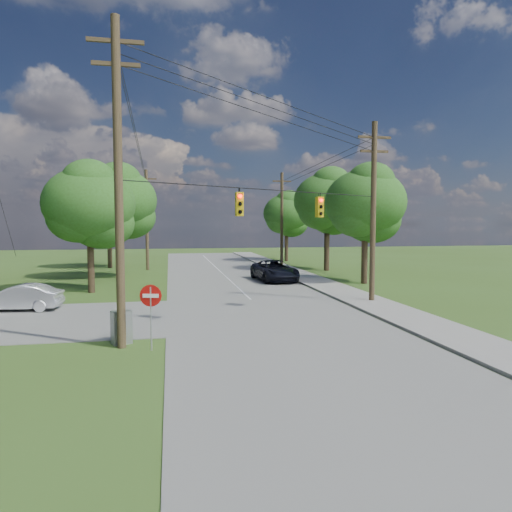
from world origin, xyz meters
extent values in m
plane|color=#3B581D|center=(0.00, 0.00, 0.00)|extent=(140.00, 140.00, 0.00)
cube|color=gray|center=(2.00, 5.00, 0.01)|extent=(10.00, 100.00, 0.03)
cube|color=gray|center=(8.70, 5.00, 0.06)|extent=(2.60, 100.00, 0.12)
cylinder|color=brown|center=(-4.60, 0.40, 6.00)|extent=(0.32, 0.32, 12.00)
cube|color=brown|center=(-4.60, 0.40, 11.10)|extent=(2.00, 0.12, 0.14)
cube|color=brown|center=(-4.60, 0.40, 10.30)|extent=(1.70, 0.12, 0.14)
cylinder|color=brown|center=(8.90, 8.00, 5.25)|extent=(0.32, 0.32, 10.50)
cube|color=brown|center=(8.90, 8.00, 9.60)|extent=(2.00, 0.12, 0.14)
cube|color=brown|center=(8.90, 8.00, 8.80)|extent=(1.70, 0.12, 0.14)
cylinder|color=brown|center=(8.90, 30.00, 5.00)|extent=(0.32, 0.32, 10.00)
cube|color=brown|center=(8.90, 30.00, 9.10)|extent=(2.00, 0.12, 0.14)
cylinder|color=brown|center=(-5.00, 30.00, 5.00)|extent=(0.32, 0.32, 10.00)
cube|color=brown|center=(-5.00, 30.00, 9.10)|extent=(2.00, 0.12, 0.14)
cylinder|color=black|center=(2.15, 4.20, 10.35)|extent=(13.52, 7.63, 1.53)
cylinder|color=black|center=(2.15, 4.20, 9.95)|extent=(13.52, 7.63, 1.53)
cylinder|color=black|center=(2.15, 4.20, 9.55)|extent=(13.52, 7.63, 1.53)
cylinder|color=black|center=(8.90, 19.00, 9.35)|extent=(0.03, 22.00, 0.53)
cylinder|color=black|center=(-4.80, 15.20, 10.10)|extent=(0.43, 29.60, 2.03)
cylinder|color=black|center=(8.90, 19.00, 8.95)|extent=(0.03, 22.00, 0.53)
cylinder|color=black|center=(-4.80, 15.20, 9.70)|extent=(0.43, 29.60, 2.03)
cylinder|color=black|center=(2.15, 4.20, 6.20)|extent=(13.52, 7.63, 0.04)
cube|color=yellow|center=(0.26, 3.02, 5.48)|extent=(0.32, 0.22, 1.05)
sphere|color=#FF0C05|center=(0.26, 2.88, 5.83)|extent=(0.17, 0.17, 0.17)
cube|color=yellow|center=(0.26, 3.26, 5.48)|extent=(0.32, 0.22, 1.05)
sphere|color=#FF0C05|center=(0.26, 3.40, 5.83)|extent=(0.17, 0.17, 0.17)
cube|color=yellow|center=(4.85, 5.60, 5.48)|extent=(0.32, 0.22, 1.05)
sphere|color=#FF0C05|center=(4.85, 5.46, 5.83)|extent=(0.17, 0.17, 0.17)
cube|color=yellow|center=(4.85, 5.84, 5.48)|extent=(0.32, 0.22, 1.05)
sphere|color=#FF0C05|center=(4.85, 5.98, 5.83)|extent=(0.17, 0.17, 0.17)
cylinder|color=#453422|center=(-8.00, 15.00, 1.57)|extent=(0.45, 0.45, 3.15)
ellipsoid|color=#295218|center=(-8.00, 15.00, 5.94)|extent=(6.00, 6.00, 4.92)
cylinder|color=#453422|center=(-7.00, 23.00, 1.75)|extent=(0.50, 0.50, 3.50)
ellipsoid|color=#295218|center=(-7.00, 23.00, 6.60)|extent=(6.40, 6.40, 5.25)
cylinder|color=#453422|center=(-9.00, 33.00, 1.66)|extent=(0.48, 0.47, 3.32)
ellipsoid|color=#295218|center=(-9.00, 33.00, 6.27)|extent=(6.00, 6.00, 4.92)
cylinder|color=#453422|center=(12.00, 16.00, 1.66)|extent=(0.48, 0.48, 3.32)
ellipsoid|color=#295218|center=(12.00, 16.00, 6.27)|extent=(6.20, 6.20, 5.08)
cylinder|color=#453422|center=(12.50, 26.00, 1.84)|extent=(0.52, 0.52, 3.67)
ellipsoid|color=#295218|center=(12.50, 26.00, 6.93)|extent=(6.60, 6.60, 5.41)
cylinder|color=#453422|center=(11.50, 38.00, 1.57)|extent=(0.45, 0.45, 3.15)
ellipsoid|color=#295218|center=(11.50, 38.00, 5.94)|extent=(5.80, 5.80, 4.76)
imported|color=silver|center=(-10.64, 8.85, 0.73)|extent=(4.33, 1.86, 1.39)
imported|color=black|center=(5.50, 18.76, 0.86)|extent=(3.20, 6.14, 1.65)
cube|color=#989B9D|center=(-4.67, 1.00, 0.64)|extent=(0.85, 0.74, 1.29)
cylinder|color=#989B9D|center=(-3.50, -0.19, 1.17)|extent=(0.06, 0.06, 2.33)
cylinder|color=#AC0D0B|center=(-3.50, -0.19, 2.02)|extent=(0.79, 0.22, 0.81)
cube|color=white|center=(-3.50, -0.22, 2.02)|extent=(0.57, 0.17, 0.14)
camera|label=1|loc=(-2.81, -16.94, 4.60)|focal=32.00mm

